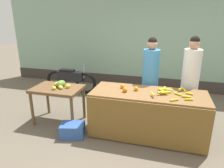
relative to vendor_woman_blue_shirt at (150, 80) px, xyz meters
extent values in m
plane|color=#665B4C|center=(-0.38, -0.66, -0.91)|extent=(24.00, 24.00, 0.00)
cube|color=#8CB299|center=(-0.38, 2.16, 0.64)|extent=(9.22, 0.20, 3.11)
cube|color=#3F3833|center=(-0.38, 2.05, -0.73)|extent=(9.22, 0.04, 0.36)
cube|color=brown|center=(0.04, -0.66, -0.48)|extent=(2.11, 0.81, 0.87)
cube|color=brown|center=(0.04, -1.08, -0.48)|extent=(2.11, 0.03, 0.81)
cube|color=brown|center=(-1.84, -0.66, -0.15)|extent=(1.01, 0.68, 0.06)
cylinder|color=brown|center=(-2.30, -0.95, -0.55)|extent=(0.06, 0.06, 0.73)
cylinder|color=brown|center=(-1.39, -0.95, -0.55)|extent=(0.06, 0.06, 0.73)
cylinder|color=brown|center=(-2.30, -0.36, -0.55)|extent=(0.06, 0.06, 0.73)
cylinder|color=brown|center=(-1.39, -0.36, -0.55)|extent=(0.06, 0.06, 0.73)
cylinder|color=gold|center=(0.25, -0.50, -0.03)|extent=(0.12, 0.11, 0.04)
cylinder|color=gold|center=(0.72, -0.85, -0.03)|extent=(0.13, 0.06, 0.04)
cylinder|color=gold|center=(0.27, -0.46, -0.03)|extent=(0.15, 0.07, 0.04)
cylinder|color=yellow|center=(0.30, -0.39, -0.03)|extent=(0.07, 0.14, 0.04)
cylinder|color=gold|center=(0.35, -0.61, -0.03)|extent=(0.14, 0.09, 0.04)
cylinder|color=gold|center=(0.48, -0.93, -0.03)|extent=(0.14, 0.12, 0.04)
cylinder|color=yellow|center=(0.30, -0.67, -0.03)|extent=(0.16, 0.07, 0.04)
cylinder|color=gold|center=(0.55, -0.64, -0.03)|extent=(0.13, 0.11, 0.04)
cylinder|color=yellow|center=(0.67, -0.38, -0.03)|extent=(0.07, 0.15, 0.04)
cylinder|color=gold|center=(0.75, -0.56, -0.03)|extent=(0.13, 0.08, 0.04)
cylinder|color=gold|center=(0.69, -0.73, -0.03)|extent=(0.15, 0.04, 0.04)
cylinder|color=gold|center=(0.60, -0.44, 0.01)|extent=(0.09, 0.13, 0.04)
cylinder|color=gold|center=(0.26, -0.71, 0.01)|extent=(0.14, 0.14, 0.04)
cylinder|color=yellow|center=(0.39, -0.54, 0.01)|extent=(0.15, 0.08, 0.04)
cylinder|color=gold|center=(0.32, -0.71, 0.01)|extent=(0.13, 0.09, 0.04)
cylinder|color=gold|center=(0.13, -0.84, 0.01)|extent=(0.09, 0.15, 0.04)
sphere|color=orange|center=(-0.39, -0.74, 0.00)|extent=(0.09, 0.09, 0.09)
sphere|color=orange|center=(-0.48, -0.55, 0.00)|extent=(0.08, 0.08, 0.08)
sphere|color=orange|center=(-0.20, -0.62, 0.00)|extent=(0.08, 0.08, 0.08)
ellipsoid|color=#D6D043|center=(-1.92, -0.52, -0.08)|extent=(0.11, 0.12, 0.08)
ellipsoid|color=yellow|center=(-1.88, -0.58, -0.09)|extent=(0.14, 0.11, 0.07)
ellipsoid|color=yellow|center=(-1.73, -0.72, -0.09)|extent=(0.14, 0.12, 0.07)
ellipsoid|color=yellow|center=(-1.83, -0.79, -0.09)|extent=(0.10, 0.08, 0.07)
ellipsoid|color=yellow|center=(-1.61, -0.63, -0.08)|extent=(0.12, 0.11, 0.08)
ellipsoid|color=olive|center=(-1.78, -0.60, -0.05)|extent=(0.21, 0.26, 0.14)
cylinder|color=#33333D|center=(0.00, 0.00, -0.56)|extent=(0.29, 0.29, 0.70)
cylinder|color=#3F8CCC|center=(0.00, 0.00, 0.22)|extent=(0.34, 0.34, 0.85)
sphere|color=tan|center=(0.00, 0.00, 0.74)|extent=(0.21, 0.21, 0.21)
sphere|color=black|center=(0.00, 0.00, 0.81)|extent=(0.18, 0.18, 0.18)
cylinder|color=#33333D|center=(0.79, 0.00, -0.55)|extent=(0.29, 0.29, 0.72)
cylinder|color=white|center=(0.79, 0.00, 0.24)|extent=(0.34, 0.34, 0.88)
sphere|color=tan|center=(0.79, 0.00, 0.78)|extent=(0.21, 0.21, 0.21)
sphere|color=black|center=(0.79, 0.00, 0.85)|extent=(0.18, 0.18, 0.18)
torus|color=black|center=(-1.93, 1.05, -0.58)|extent=(0.65, 0.09, 0.65)
torus|color=black|center=(-2.88, 1.05, -0.58)|extent=(0.65, 0.09, 0.65)
cube|color=black|center=(-2.41, 1.05, -0.40)|extent=(0.80, 0.18, 0.28)
cube|color=black|center=(-2.51, 1.05, -0.24)|extent=(0.44, 0.16, 0.08)
cylinder|color=gray|center=(-1.98, 1.05, -0.23)|extent=(0.04, 0.04, 0.40)
cube|color=#3359A5|center=(-1.31, -1.12, -0.78)|extent=(0.50, 0.42, 0.26)
ellipsoid|color=maroon|center=(-1.09, 0.23, -0.66)|extent=(0.40, 0.44, 0.49)
camera|label=1|loc=(0.32, -4.19, 1.29)|focal=32.68mm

